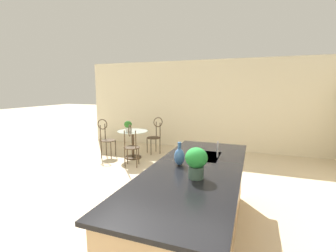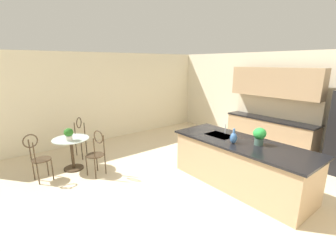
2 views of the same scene
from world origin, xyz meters
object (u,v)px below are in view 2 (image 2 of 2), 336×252
Objects in this scene: potted_plant_on_table at (69,134)px; potted_plant_counter_near at (259,135)px; chair_near_window at (79,136)px; vase_on_counter at (234,138)px; chair_by_island at (38,155)px; bistro_table at (72,151)px; chair_toward_desk at (97,151)px.

potted_plant_counter_near is at bearing 39.99° from potted_plant_on_table.
chair_near_window is 3.62× the size of vase_on_counter.
chair_near_window is at bearing 126.44° from chair_by_island.
vase_on_counter reaches higher than chair_by_island.
vase_on_counter is (3.44, 1.80, 0.46)m from chair_near_window.
chair_near_window is 3.91m from vase_on_counter.
bistro_table is 2.85× the size of potted_plant_on_table.
chair_toward_desk is 2.85m from vase_on_counter.
chair_toward_desk is at bearing -138.99° from potted_plant_counter_near.
potted_plant_on_table is 3.48m from vase_on_counter.
potted_plant_counter_near is (3.79, 2.09, 0.54)m from chair_near_window.
potted_plant_on_table is 3.94m from potted_plant_counter_near.
potted_plant_counter_near is (2.97, 3.19, 0.54)m from chair_by_island.
bistro_table is 0.76m from chair_toward_desk.
potted_plant_on_table reaches higher than bistro_table.
bistro_table is at bearing -30.41° from chair_near_window.
chair_toward_desk is at bearing -2.41° from chair_near_window.
chair_by_island is at bearing -115.83° from chair_toward_desk.
bistro_table is 0.77× the size of chair_by_island.
chair_toward_desk reaches higher than potted_plant_on_table.
chair_by_island is 1.00× the size of chair_toward_desk.
chair_by_island reaches higher than bistro_table.
chair_near_window is at bearing 150.23° from potted_plant_on_table.
potted_plant_counter_near is (3.14, 2.47, 0.66)m from bistro_table.
chair_near_window is at bearing 149.59° from bistro_table.
chair_toward_desk is 3.62× the size of vase_on_counter.
chair_by_island is at bearing -86.26° from potted_plant_on_table.
chair_toward_desk is 0.75m from potted_plant_on_table.
potted_plant_on_table is 0.85× the size of potted_plant_counter_near.
bistro_table is at bearing -141.84° from potted_plant_counter_near.
vase_on_counter is at bearing 39.99° from potted_plant_on_table.
bistro_table is 3.59m from vase_on_counter.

